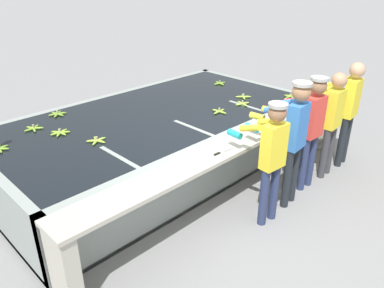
{
  "coord_description": "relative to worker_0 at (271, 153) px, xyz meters",
  "views": [
    {
      "loc": [
        -3.55,
        -2.57,
        3.04
      ],
      "look_at": [
        0.0,
        1.0,
        0.64
      ],
      "focal_mm": 35.0,
      "sensor_mm": 36.0,
      "label": 1
    }
  ],
  "objects": [
    {
      "name": "ground_plane",
      "position": [
        0.01,
        0.37,
        -0.98
      ],
      "size": [
        80.0,
        80.0,
        0.0
      ],
      "primitive_type": "plane",
      "color": "gray",
      "rests_on": "ground"
    },
    {
      "name": "wash_tank",
      "position": [
        0.01,
        2.18,
        -0.54
      ],
      "size": [
        5.2,
        2.74,
        0.91
      ],
      "color": "gray",
      "rests_on": "ground"
    },
    {
      "name": "work_ledge",
      "position": [
        0.01,
        0.59,
        -0.32
      ],
      "size": [
        5.2,
        0.45,
        0.91
      ],
      "color": "#B7B2A3",
      "rests_on": "ground"
    },
    {
      "name": "worker_0",
      "position": [
        0.0,
        0.0,
        0.0
      ],
      "size": [
        0.45,
        0.73,
        1.63
      ],
      "color": "navy",
      "rests_on": "ground"
    },
    {
      "name": "worker_1",
      "position": [
        0.54,
        0.03,
        0.09
      ],
      "size": [
        0.45,
        0.74,
        1.76
      ],
      "color": "#1E2328",
      "rests_on": "ground"
    },
    {
      "name": "worker_2",
      "position": [
        1.1,
        0.08,
        0.05
      ],
      "size": [
        0.42,
        0.73,
        1.7
      ],
      "color": "navy",
      "rests_on": "ground"
    },
    {
      "name": "worker_3",
      "position": [
        1.65,
        0.05,
        0.02
      ],
      "size": [
        0.42,
        0.72,
        1.67
      ],
      "color": "#38383D",
      "rests_on": "ground"
    },
    {
      "name": "worker_4",
      "position": [
        2.19,
        0.04,
        0.06
      ],
      "size": [
        0.44,
        0.73,
        1.73
      ],
      "color": "#1E2328",
      "rests_on": "ground"
    },
    {
      "name": "banana_bunch_floating_0",
      "position": [
        1.62,
        1.69,
        -0.06
      ],
      "size": [
        0.23,
        0.23,
        0.08
      ],
      "color": "#9EC642",
      "rests_on": "wash_tank"
    },
    {
      "name": "banana_bunch_floating_1",
      "position": [
        0.75,
        1.49,
        -0.06
      ],
      "size": [
        0.28,
        0.28,
        0.08
      ],
      "color": "#93BC3D",
      "rests_on": "wash_tank"
    },
    {
      "name": "banana_bunch_floating_2",
      "position": [
        -1.15,
        3.22,
        -0.06
      ],
      "size": [
        0.28,
        0.28,
        0.08
      ],
      "color": "#75A333",
      "rests_on": "wash_tank"
    },
    {
      "name": "banana_bunch_floating_3",
      "position": [
        2.25,
        1.09,
        -0.06
      ],
      "size": [
        0.28,
        0.28,
        0.08
      ],
      "color": "#93BC3D",
      "rests_on": "wash_tank"
    },
    {
      "name": "banana_bunch_floating_5",
      "position": [
        -1.67,
        2.92,
        -0.06
      ],
      "size": [
        0.27,
        0.28,
        0.08
      ],
      "color": "#7FAD33",
      "rests_on": "wash_tank"
    },
    {
      "name": "banana_bunch_floating_6",
      "position": [
        1.31,
        1.46,
        -0.06
      ],
      "size": [
        0.28,
        0.28,
        0.08
      ],
      "color": "#9EC642",
      "rests_on": "wash_tank"
    },
    {
      "name": "banana_bunch_floating_7",
      "position": [
        -1.25,
        1.92,
        -0.06
      ],
      "size": [
        0.26,
        0.28,
        0.08
      ],
      "color": "#9EC642",
      "rests_on": "wash_tank"
    },
    {
      "name": "banana_bunch_floating_8",
      "position": [
        -1.47,
        2.51,
        -0.06
      ],
      "size": [
        0.28,
        0.28,
        0.08
      ],
      "color": "#8CB738",
      "rests_on": "wash_tank"
    },
    {
      "name": "banana_bunch_floating_9",
      "position": [
        1.96,
        2.55,
        -0.06
      ],
      "size": [
        0.28,
        0.28,
        0.08
      ],
      "color": "#7FAD33",
      "rests_on": "wash_tank"
    },
    {
      "name": "knife_0",
      "position": [
        1.87,
        0.57,
        -0.07
      ],
      "size": [
        0.3,
        0.23,
        0.02
      ],
      "color": "silver",
      "rests_on": "work_ledge"
    },
    {
      "name": "knife_1",
      "position": [
        -0.32,
        0.52,
        -0.07
      ],
      "size": [
        0.35,
        0.05,
        0.02
      ],
      "color": "silver",
      "rests_on": "work_ledge"
    }
  ]
}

